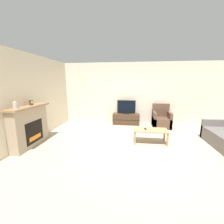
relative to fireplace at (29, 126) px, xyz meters
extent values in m
plane|color=tan|center=(3.08, 0.52, -0.60)|extent=(24.00, 24.00, 0.00)
cube|color=beige|center=(3.08, 2.98, 0.75)|extent=(12.00, 0.06, 2.70)
cube|color=beige|center=(-0.18, 0.52, 0.75)|extent=(0.06, 12.00, 2.70)
cube|color=tan|center=(0.00, 0.00, -0.04)|extent=(0.30, 1.35, 1.14)
cube|color=black|center=(0.15, 0.00, -0.17)|extent=(0.01, 0.74, 0.63)
cube|color=orange|center=(0.15, 0.00, -0.34)|extent=(0.01, 0.52, 0.13)
cube|color=#93704C|center=(0.03, 0.00, 0.56)|extent=(0.42, 1.47, 0.05)
cylinder|color=beige|center=(0.02, -0.44, 0.66)|extent=(0.10, 0.10, 0.15)
sphere|color=beige|center=(0.02, -0.44, 0.75)|extent=(0.06, 0.06, 0.06)
cube|color=brown|center=(0.02, 0.15, 0.66)|extent=(0.07, 0.11, 0.15)
cylinder|color=white|center=(0.05, 0.15, 0.67)|extent=(0.00, 0.08, 0.08)
cube|color=#422D1E|center=(2.69, 2.69, -0.37)|extent=(1.16, 0.44, 0.47)
cube|color=black|center=(2.69, 2.46, -0.37)|extent=(1.14, 0.01, 0.01)
cube|color=black|center=(2.69, 2.69, -0.11)|extent=(0.28, 0.18, 0.04)
cube|color=black|center=(2.69, 2.69, 0.19)|extent=(0.80, 0.03, 0.56)
cube|color=black|center=(2.69, 2.67, 0.19)|extent=(0.73, 0.01, 0.50)
cube|color=brown|center=(4.17, 2.43, -0.40)|extent=(0.70, 0.76, 0.40)
cube|color=brown|center=(4.17, 2.74, 0.07)|extent=(0.70, 0.14, 0.55)
cube|color=brown|center=(3.87, 2.43, -0.28)|extent=(0.10, 0.76, 0.65)
cube|color=brown|center=(4.47, 2.43, -0.28)|extent=(0.10, 0.76, 0.65)
cube|color=#A37F56|center=(3.51, 0.67, -0.19)|extent=(1.01, 0.51, 0.03)
cube|color=#A37F56|center=(3.05, 0.45, -0.41)|extent=(0.05, 0.05, 0.40)
cube|color=#A37F56|center=(3.98, 0.45, -0.41)|extent=(0.05, 0.05, 0.40)
cube|color=#A37F56|center=(3.05, 0.89, -0.41)|extent=(0.05, 0.05, 0.40)
cube|color=#A37F56|center=(3.98, 0.89, -0.41)|extent=(0.05, 0.05, 0.40)
cube|color=black|center=(3.35, 0.69, -0.17)|extent=(0.07, 0.15, 0.02)
cube|color=#66605B|center=(5.72, 1.36, -0.28)|extent=(0.91, 0.11, 0.64)
camera|label=1|loc=(2.93, -3.81, 1.23)|focal=24.00mm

